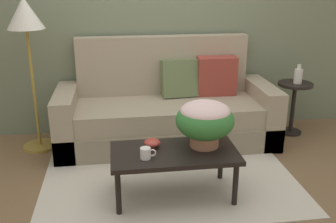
{
  "coord_description": "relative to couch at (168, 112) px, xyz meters",
  "views": [
    {
      "loc": [
        -0.45,
        -3.14,
        1.75
      ],
      "look_at": [
        0.02,
        0.18,
        0.55
      ],
      "focal_mm": 41.58,
      "sensor_mm": 36.0,
      "label": 1
    }
  ],
  "objects": [
    {
      "name": "ground_plane",
      "position": [
        -0.1,
        -0.78,
        -0.34
      ],
      "size": [
        14.0,
        14.0,
        0.0
      ],
      "primitive_type": "plane",
      "color": "brown"
    },
    {
      "name": "wall_back",
      "position": [
        -0.1,
        0.46,
        1.02
      ],
      "size": [
        6.4,
        0.12,
        2.72
      ],
      "primitive_type": "cube",
      "color": "slate",
      "rests_on": "ground"
    },
    {
      "name": "area_rug",
      "position": [
        -0.1,
        -0.68,
        -0.33
      ],
      "size": [
        2.23,
        1.9,
        0.01
      ],
      "primitive_type": "cube",
      "color": "beige",
      "rests_on": "ground"
    },
    {
      "name": "couch",
      "position": [
        0.0,
        0.0,
        0.0
      ],
      "size": [
        2.29,
        0.86,
        1.11
      ],
      "color": "gray",
      "rests_on": "ground"
    },
    {
      "name": "coffee_table",
      "position": [
        -0.11,
        -1.13,
        0.02
      ],
      "size": [
        1.02,
        0.53,
        0.4
      ],
      "color": "black",
      "rests_on": "ground"
    },
    {
      "name": "side_table",
      "position": [
        1.44,
        0.02,
        0.07
      ],
      "size": [
        0.38,
        0.38,
        0.6
      ],
      "color": "black",
      "rests_on": "ground"
    },
    {
      "name": "floor_lamp",
      "position": [
        -1.37,
        0.01,
        0.92
      ],
      "size": [
        0.35,
        0.35,
        1.54
      ],
      "color": "olive",
      "rests_on": "ground"
    },
    {
      "name": "potted_plant",
      "position": [
        0.15,
        -1.06,
        0.3
      ],
      "size": [
        0.48,
        0.48,
        0.38
      ],
      "color": "#A36B4C",
      "rests_on": "coffee_table"
    },
    {
      "name": "coffee_mug",
      "position": [
        -0.34,
        -1.23,
        0.11
      ],
      "size": [
        0.12,
        0.08,
        0.09
      ],
      "color": "white",
      "rests_on": "coffee_table"
    },
    {
      "name": "snack_bowl",
      "position": [
        -0.27,
        -1.03,
        0.1
      ],
      "size": [
        0.13,
        0.13,
        0.07
      ],
      "color": "#B2382D",
      "rests_on": "coffee_table"
    },
    {
      "name": "table_vase",
      "position": [
        1.45,
        0.0,
        0.35
      ],
      "size": [
        0.09,
        0.09,
        0.21
      ],
      "color": "silver",
      "rests_on": "side_table"
    }
  ]
}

